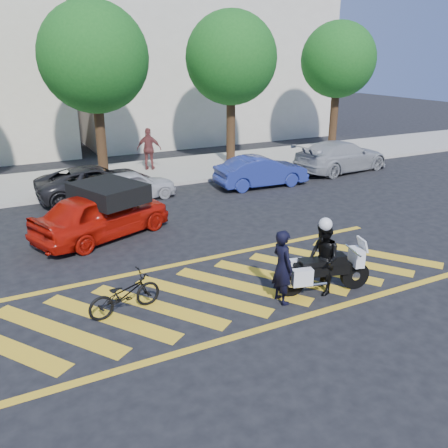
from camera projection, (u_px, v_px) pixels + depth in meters
name	position (u px, v px, depth m)	size (l,w,h in m)	color
ground	(224.00, 290.00, 11.53)	(90.00, 90.00, 0.00)	black
sidewalk	(104.00, 178.00, 21.56)	(60.00, 5.00, 0.15)	#9E998E
crosswalk	(222.00, 290.00, 11.51)	(12.33, 4.00, 0.01)	gold
building_right	(201.00, 52.00, 31.10)	(16.00, 8.00, 11.00)	beige
tree_center	(97.00, 62.00, 19.96)	(4.60, 4.60, 7.56)	black
tree_right	(233.00, 62.00, 22.75)	(4.40, 4.40, 7.41)	black
tree_far_right	(339.00, 63.00, 25.56)	(4.00, 4.00, 7.10)	black
officer_bike	(282.00, 267.00, 10.73)	(0.64, 0.42, 1.76)	black
bicycle	(125.00, 294.00, 10.42)	(0.59, 1.69, 0.89)	black
police_motorcycle	(322.00, 270.00, 11.28)	(2.33, 1.01, 1.04)	black
officer_moto	(323.00, 259.00, 11.16)	(0.85, 0.66, 1.75)	black
red_convertible	(102.00, 214.00, 14.64)	(1.77, 4.40, 1.50)	#B11208
parked_mid_left	(98.00, 182.00, 18.64)	(2.15, 4.66, 1.29)	black
parked_mid_right	(132.00, 185.00, 18.45)	(1.37, 3.41, 1.16)	#BCBCC0
parked_right	(261.00, 171.00, 20.31)	(1.39, 3.99, 1.32)	navy
parked_far_right	(341.00, 156.00, 22.94)	(2.06, 5.07, 1.47)	#929499
pedestrian_right	(149.00, 149.00, 22.53)	(1.16, 0.48, 1.98)	brown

